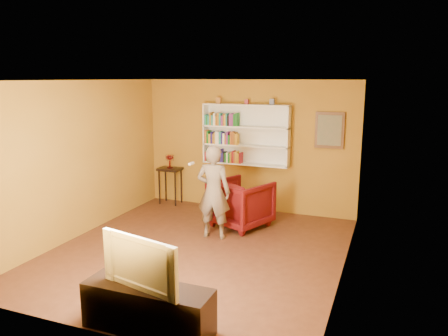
% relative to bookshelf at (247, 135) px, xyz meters
% --- Properties ---
extents(room_shell, '(5.30, 5.80, 2.88)m').
position_rel_bookshelf_xyz_m(room_shell, '(0.00, -2.41, -0.58)').
color(room_shell, '#482617').
rests_on(room_shell, ground).
extents(bookshelf, '(1.80, 0.29, 1.23)m').
position_rel_bookshelf_xyz_m(bookshelf, '(0.00, 0.00, 0.00)').
color(bookshelf, white).
rests_on(bookshelf, room_shell).
extents(books_row_lower, '(0.79, 0.19, 0.26)m').
position_rel_bookshelf_xyz_m(books_row_lower, '(-0.47, -0.11, -0.47)').
color(books_row_lower, maroon).
rests_on(books_row_lower, bookshelf).
extents(books_row_middle, '(0.72, 0.19, 0.27)m').
position_rel_bookshelf_xyz_m(books_row_middle, '(-0.50, -0.10, -0.08)').
color(books_row_middle, '#AD5C22').
rests_on(books_row_middle, bookshelf).
extents(books_row_upper, '(0.71, 0.19, 0.26)m').
position_rel_bookshelf_xyz_m(books_row_upper, '(-0.49, -0.11, 0.30)').
color(books_row_upper, teal).
rests_on(books_row_upper, bookshelf).
extents(ornament_left, '(0.09, 0.09, 0.12)m').
position_rel_bookshelf_xyz_m(ornament_left, '(-0.60, -0.06, 0.68)').
color(ornament_left, '#B07432').
rests_on(ornament_left, bookshelf).
extents(ornament_centre, '(0.07, 0.07, 0.10)m').
position_rel_bookshelf_xyz_m(ornament_centre, '(0.01, -0.06, 0.67)').
color(ornament_centre, '#9F3549').
rests_on(ornament_centre, bookshelf).
extents(ornament_right, '(0.09, 0.09, 0.12)m').
position_rel_bookshelf_xyz_m(ornament_right, '(0.54, -0.06, 0.68)').
color(ornament_right, slate).
rests_on(ornament_right, bookshelf).
extents(framed_painting, '(0.55, 0.05, 0.70)m').
position_rel_bookshelf_xyz_m(framed_painting, '(1.65, 0.05, 0.16)').
color(framed_painting, '#4F2E16').
rests_on(framed_painting, room_shell).
extents(console_table, '(0.49, 0.37, 0.80)m').
position_rel_bookshelf_xyz_m(console_table, '(-1.71, -0.16, -0.93)').
color(console_table, black).
rests_on(console_table, ground).
extents(ruby_lustre, '(0.18, 0.18, 0.29)m').
position_rel_bookshelf_xyz_m(ruby_lustre, '(-1.71, -0.16, -0.59)').
color(ruby_lustre, maroon).
rests_on(ruby_lustre, console_table).
extents(armchair, '(1.24, 1.26, 0.88)m').
position_rel_bookshelf_xyz_m(armchair, '(0.24, -1.02, -1.15)').
color(armchair, '#40040A').
rests_on(armchair, ground).
extents(person, '(0.62, 0.44, 1.63)m').
position_rel_bookshelf_xyz_m(person, '(-0.01, -1.75, -0.78)').
color(person, '#6B5C4E').
rests_on(person, ground).
extents(game_remote, '(0.04, 0.15, 0.04)m').
position_rel_bookshelf_xyz_m(game_remote, '(-0.29, -2.02, -0.25)').
color(game_remote, white).
rests_on(game_remote, person).
extents(tv_cabinet, '(1.46, 0.44, 0.52)m').
position_rel_bookshelf_xyz_m(tv_cabinet, '(0.43, -4.66, -1.33)').
color(tv_cabinet, black).
rests_on(tv_cabinet, ground).
extents(television, '(1.04, 0.36, 0.59)m').
position_rel_bookshelf_xyz_m(television, '(0.43, -4.66, -0.77)').
color(television, black).
rests_on(television, tv_cabinet).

